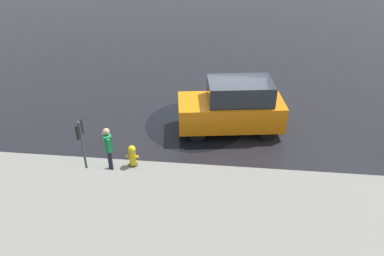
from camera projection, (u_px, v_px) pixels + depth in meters
name	position (u px, v px, depth m)	size (l,w,h in m)	color
ground_plane	(232.00, 127.00, 14.71)	(60.00, 60.00, 0.00)	black
kerb_strip	(230.00, 199.00, 11.14)	(24.00, 3.20, 0.04)	slate
moving_hatchback	(233.00, 107.00, 13.99)	(4.11, 2.26, 2.06)	orange
fire_hydrant	(132.00, 156.00, 12.37)	(0.42, 0.31, 0.80)	gold
pedestrian	(108.00, 146.00, 11.87)	(0.37, 0.52, 1.62)	#1E8C4C
metal_railing	(286.00, 220.00, 9.44)	(7.71, 0.04, 1.05)	#B7BABF
sign_post	(83.00, 146.00, 10.77)	(0.07, 0.44, 2.40)	#4C4C51
puddle_patch	(195.00, 124.00, 14.89)	(3.93, 3.93, 0.01)	black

